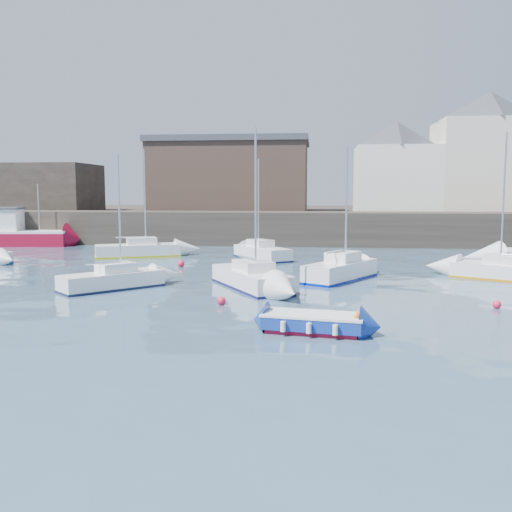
# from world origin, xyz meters

# --- Properties ---
(water) EXTENTS (220.00, 220.00, 0.00)m
(water) POSITION_xyz_m (0.00, 0.00, 0.00)
(water) COLOR #2D4760
(water) RESTS_ON ground
(quay_wall) EXTENTS (90.00, 5.00, 3.00)m
(quay_wall) POSITION_xyz_m (0.00, 35.00, 1.50)
(quay_wall) COLOR #28231E
(quay_wall) RESTS_ON ground
(land_strip) EXTENTS (90.00, 32.00, 2.80)m
(land_strip) POSITION_xyz_m (0.00, 53.00, 1.40)
(land_strip) COLOR #28231E
(land_strip) RESTS_ON ground
(bldg_east_a) EXTENTS (13.36, 13.36, 11.80)m
(bldg_east_a) POSITION_xyz_m (20.00, 42.00, 8.81)
(bldg_east_a) COLOR beige
(bldg_east_a) RESTS_ON land_strip
(bldg_east_d) EXTENTS (11.14, 11.14, 8.95)m
(bldg_east_d) POSITION_xyz_m (11.00, 41.50, 7.36)
(bldg_east_d) COLOR white
(bldg_east_d) RESTS_ON land_strip
(warehouse) EXTENTS (16.40, 10.40, 7.60)m
(warehouse) POSITION_xyz_m (-6.00, 43.00, 6.62)
(warehouse) COLOR #3D2D26
(warehouse) RESTS_ON land_strip
(bldg_west) EXTENTS (14.00, 8.00, 5.00)m
(bldg_west) POSITION_xyz_m (-28.00, 42.00, 5.30)
(bldg_west) COLOR #353028
(bldg_west) RESTS_ON land_strip
(blue_dinghy) EXTENTS (3.68, 2.11, 0.66)m
(blue_dinghy) POSITION_xyz_m (3.06, 1.98, 0.37)
(blue_dinghy) COLOR maroon
(blue_dinghy) RESTS_ON ground
(fishing_boat) EXTENTS (8.70, 4.12, 5.56)m
(fishing_boat) POSITION_xyz_m (-23.65, 31.47, 1.07)
(fishing_boat) COLOR maroon
(fishing_boat) RESTS_ON ground
(sailboat_a) EXTENTS (4.76, 4.87, 6.71)m
(sailboat_a) POSITION_xyz_m (-6.98, 9.81, 0.47)
(sailboat_a) COLOR white
(sailboat_a) RESTS_ON ground
(sailboat_b) EXTENTS (4.78, 6.31, 7.92)m
(sailboat_b) POSITION_xyz_m (-0.13, 10.85, 0.52)
(sailboat_b) COLOR white
(sailboat_b) RESTS_ON ground
(sailboat_c) EXTENTS (4.40, 5.67, 7.32)m
(sailboat_c) POSITION_xyz_m (4.49, 14.08, 0.56)
(sailboat_c) COLOR white
(sailboat_c) RESTS_ON ground
(sailboat_d) EXTENTS (6.44, 5.00, 8.05)m
(sailboat_d) POSITION_xyz_m (13.83, 14.98, 0.49)
(sailboat_d) COLOR white
(sailboat_d) RESTS_ON ground
(sailboat_f) EXTENTS (4.66, 5.53, 7.19)m
(sailboat_f) POSITION_xyz_m (-0.78, 23.28, 0.51)
(sailboat_f) COLOR white
(sailboat_f) RESTS_ON ground
(sailboat_h) EXTENTS (6.46, 4.33, 7.97)m
(sailboat_h) POSITION_xyz_m (-10.17, 23.93, 0.52)
(sailboat_h) COLOR white
(sailboat_h) RESTS_ON ground
(buoy_near) EXTENTS (0.38, 0.38, 0.38)m
(buoy_near) POSITION_xyz_m (-0.89, 6.40, 0.00)
(buoy_near) COLOR #ED1C43
(buoy_near) RESTS_ON ground
(buoy_mid) EXTENTS (0.35, 0.35, 0.35)m
(buoy_mid) POSITION_xyz_m (10.65, 6.92, 0.00)
(buoy_mid) COLOR #ED1C43
(buoy_mid) RESTS_ON ground
(buoy_far) EXTENTS (0.45, 0.45, 0.45)m
(buoy_far) POSITION_xyz_m (-5.57, 18.45, 0.00)
(buoy_far) COLOR #ED1C43
(buoy_far) RESTS_ON ground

